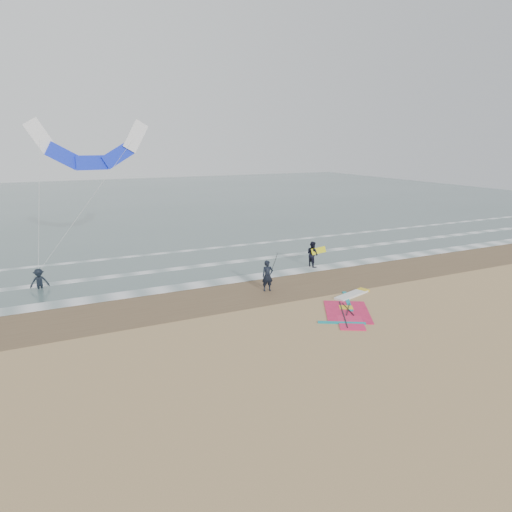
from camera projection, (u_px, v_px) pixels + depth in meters
name	position (u px, v px, depth m)	size (l,w,h in m)	color
ground	(345.00, 323.00, 20.39)	(120.00, 120.00, 0.00)	tan
sea_water	(132.00, 201.00, 62.28)	(120.00, 80.00, 0.02)	#47605E
wet_sand_band	(280.00, 286.00, 25.62)	(120.00, 5.00, 0.01)	brown
foam_waterline	(247.00, 267.00, 29.49)	(120.00, 9.15, 0.02)	white
windsurf_rig	(350.00, 307.00, 22.34)	(4.99, 4.72, 0.12)	white
person_standing	(268.00, 276.00, 24.65)	(0.62, 0.41, 1.70)	black
person_walking	(312.00, 254.00, 29.40)	(0.82, 0.64, 1.69)	black
person_wading	(39.00, 276.00, 24.92)	(0.99, 0.57, 1.52)	black
held_pole	(272.00, 268.00, 24.68)	(0.17, 0.86, 1.82)	black
carried_kiteboard	(319.00, 251.00, 29.43)	(1.30, 0.51, 0.39)	yellow
surf_kite	(91.00, 149.00, 27.64)	(7.23, 3.41, 8.31)	white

